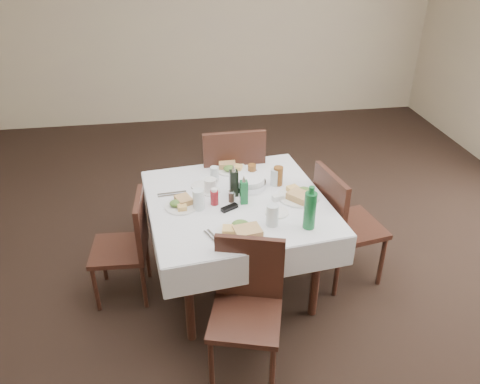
{
  "coord_description": "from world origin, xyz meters",
  "views": [
    {
      "loc": [
        -0.54,
        -2.74,
        2.44
      ],
      "look_at": [
        -0.11,
        0.03,
        0.8
      ],
      "focal_mm": 35.0,
      "sensor_mm": 36.0,
      "label": 1
    }
  ],
  "objects": [
    {
      "name": "cutlery_s",
      "position": [
        -0.35,
        -0.42,
        0.77
      ],
      "size": [
        0.1,
        0.16,
        0.01
      ],
      "color": "silver",
      "rests_on": "dining_table"
    },
    {
      "name": "pepper_shaker",
      "position": [
        -0.17,
        -0.03,
        0.8
      ],
      "size": [
        0.04,
        0.04,
        0.08
      ],
      "color": "#422D23",
      "rests_on": "dining_table"
    },
    {
      "name": "cutlery_w",
      "position": [
        -0.57,
        0.13,
        0.77
      ],
      "size": [
        0.21,
        0.07,
        0.01
      ],
      "color": "silver",
      "rests_on": "dining_table"
    },
    {
      "name": "oil_cruet_dark",
      "position": [
        -0.14,
        0.06,
        0.87
      ],
      "size": [
        0.06,
        0.06,
        0.24
      ],
      "color": "black",
      "rests_on": "dining_table"
    },
    {
      "name": "water_w",
      "position": [
        -0.4,
        -0.08,
        0.83
      ],
      "size": [
        0.08,
        0.08,
        0.14
      ],
      "color": "silver",
      "rests_on": "dining_table"
    },
    {
      "name": "water_e",
      "position": [
        0.17,
        0.16,
        0.83
      ],
      "size": [
        0.07,
        0.07,
        0.13
      ],
      "color": "silver",
      "rests_on": "dining_table"
    },
    {
      "name": "chair_south",
      "position": [
        -0.18,
        -0.7,
        0.5
      ],
      "size": [
        0.51,
        0.51,
        0.87
      ],
      "color": "black",
      "rests_on": "ground"
    },
    {
      "name": "dining_table",
      "position": [
        -0.13,
        -0.01,
        0.67
      ],
      "size": [
        1.34,
        1.34,
        0.76
      ],
      "color": "black",
      "rests_on": "ground"
    },
    {
      "name": "oil_cruet_green",
      "position": [
        -0.09,
        -0.06,
        0.85
      ],
      "size": [
        0.05,
        0.05,
        0.21
      ],
      "color": "#196B35",
      "rests_on": "dining_table"
    },
    {
      "name": "sugar_caddy",
      "position": [
        0.15,
        -0.06,
        0.78
      ],
      "size": [
        0.09,
        0.06,
        0.04
      ],
      "color": "white",
      "rests_on": "dining_table"
    },
    {
      "name": "meal_north",
      "position": [
        -0.12,
        0.44,
        0.78
      ],
      "size": [
        0.24,
        0.24,
        0.05
      ],
      "color": "white",
      "rests_on": "dining_table"
    },
    {
      "name": "iced_tea_a",
      "position": [
        0.02,
        0.25,
        0.83
      ],
      "size": [
        0.06,
        0.06,
        0.13
      ],
      "color": "brown",
      "rests_on": "dining_table"
    },
    {
      "name": "ketchup_bottle",
      "position": [
        -0.29,
        -0.04,
        0.82
      ],
      "size": [
        0.05,
        0.05,
        0.12
      ],
      "color": "maroon",
      "rests_on": "dining_table"
    },
    {
      "name": "meal_south",
      "position": [
        -0.17,
        -0.43,
        0.79
      ],
      "size": [
        0.31,
        0.31,
        0.07
      ],
      "color": "white",
      "rests_on": "dining_table"
    },
    {
      "name": "iced_tea_b",
      "position": [
        0.19,
        0.16,
        0.83
      ],
      "size": [
        0.07,
        0.07,
        0.14
      ],
      "color": "brown",
      "rests_on": "dining_table"
    },
    {
      "name": "meal_west",
      "position": [
        -0.52,
        -0.03,
        0.78
      ],
      "size": [
        0.23,
        0.23,
        0.05
      ],
      "color": "white",
      "rests_on": "dining_table"
    },
    {
      "name": "cutlery_n",
      "position": [
        0.06,
        0.38,
        0.77
      ],
      "size": [
        0.06,
        0.17,
        0.01
      ],
      "color": "silver",
      "rests_on": "dining_table"
    },
    {
      "name": "chair_west",
      "position": [
        -0.9,
        0.02,
        0.47
      ],
      "size": [
        0.41,
        0.41,
        0.82
      ],
      "color": "black",
      "rests_on": "ground"
    },
    {
      "name": "meal_east",
      "position": [
        0.3,
        -0.05,
        0.79
      ],
      "size": [
        0.29,
        0.29,
        0.06
      ],
      "color": "white",
      "rests_on": "dining_table"
    },
    {
      "name": "sunglasses",
      "position": [
        -0.2,
        -0.12,
        0.77
      ],
      "size": [
        0.12,
        0.09,
        0.03
      ],
      "color": "black",
      "rests_on": "dining_table"
    },
    {
      "name": "coffee_mug",
      "position": [
        -0.3,
        0.13,
        0.81
      ],
      "size": [
        0.14,
        0.14,
        0.1
      ],
      "color": "white",
      "rests_on": "dining_table"
    },
    {
      "name": "side_plate_a",
      "position": [
        -0.36,
        0.21,
        0.77
      ],
      "size": [
        0.15,
        0.15,
        0.01
      ],
      "color": "white",
      "rests_on": "dining_table"
    },
    {
      "name": "room_shell",
      "position": [
        0.0,
        0.0,
        1.71
      ],
      "size": [
        6.04,
        7.04,
        2.8
      ],
      "color": "beige",
      "rests_on": "ground"
    },
    {
      "name": "green_bottle",
      "position": [
        0.26,
        -0.41,
        0.89
      ],
      "size": [
        0.08,
        0.08,
        0.29
      ],
      "color": "#196B35",
      "rests_on": "dining_table"
    },
    {
      "name": "ground_plane",
      "position": [
        0.0,
        0.0,
        0.0
      ],
      "size": [
        7.0,
        7.0,
        0.0
      ],
      "primitive_type": "plane",
      "color": "black"
    },
    {
      "name": "chair_north",
      "position": [
        -0.07,
        0.65,
        0.59
      ],
      "size": [
        0.5,
        0.5,
        1.04
      ],
      "color": "black",
      "rests_on": "ground"
    },
    {
      "name": "bread_basket",
      "position": [
        -0.02,
        0.15,
        0.8
      ],
      "size": [
        0.25,
        0.25,
        0.08
      ],
      "color": "silver",
      "rests_on": "dining_table"
    },
    {
      "name": "water_n",
      "position": [
        -0.26,
        0.28,
        0.82
      ],
      "size": [
        0.06,
        0.06,
        0.11
      ],
      "color": "silver",
      "rests_on": "dining_table"
    },
    {
      "name": "side_plate_b",
      "position": [
        0.1,
        -0.22,
        0.77
      ],
      "size": [
        0.16,
        0.16,
        0.01
      ],
      "color": "white",
      "rests_on": "dining_table"
    },
    {
      "name": "water_s",
      "position": [
        0.04,
        -0.35,
        0.83
      ],
      "size": [
        0.08,
        0.08,
        0.14
      ],
      "color": "silver",
      "rests_on": "dining_table"
    },
    {
      "name": "salt_shaker",
      "position": [
        -0.16,
        -0.02,
        0.8
      ],
      "size": [
        0.03,
        0.03,
        0.07
      ],
      "color": "white",
      "rests_on": "dining_table"
    },
    {
      "name": "cutlery_e",
      "position": [
        0.29,
        -0.15,
        0.77
      ],
      "size": [
        0.18,
        0.08,
        0.01
      ],
      "color": "silver",
      "rests_on": "dining_table"
    },
    {
      "name": "chair_east",
      "position": [
        0.63,
        -0.03,
        0.53
      ],
      "size": [
        0.51,
        0.51,
        0.93
      ],
      "color": "black",
      "rests_on": "ground"
    }
  ]
}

